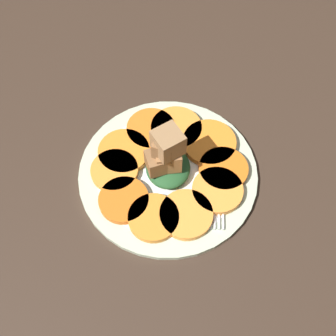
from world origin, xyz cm
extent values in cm
cube|color=#38281E|center=(0.00, 0.00, 1.00)|extent=(120.00, 120.00, 2.00)
cylinder|color=beige|center=(0.00, 0.00, 2.50)|extent=(29.94, 29.94, 1.00)
cylinder|color=white|center=(0.00, 0.00, 2.55)|extent=(23.95, 23.95, 1.00)
cylinder|color=orange|center=(4.54, -7.60, 3.68)|extent=(9.24, 9.24, 1.15)
cylinder|color=orange|center=(8.15, -2.29, 3.68)|extent=(8.97, 8.97, 1.15)
cylinder|color=orange|center=(8.41, 2.15, 3.68)|extent=(8.56, 8.56, 1.15)
cylinder|color=orange|center=(4.19, 7.12, 3.68)|extent=(8.78, 8.78, 1.15)
cylinder|color=orange|center=(0.64, 8.84, 3.68)|extent=(7.87, 7.87, 1.15)
cylinder|color=orange|center=(-4.92, 7.57, 3.68)|extent=(8.04, 8.04, 1.15)
cylinder|color=orange|center=(-8.43, 3.11, 3.68)|extent=(8.01, 8.01, 1.15)
cylinder|color=#F99439|center=(-8.38, -2.01, 3.68)|extent=(8.40, 8.40, 1.15)
cylinder|color=#F99438|center=(-4.73, -7.53, 3.68)|extent=(8.27, 8.27, 1.15)
cylinder|color=orange|center=(-0.89, -9.14, 3.68)|extent=(8.20, 8.20, 1.15)
ellipsoid|color=#235128|center=(0.00, 0.00, 4.35)|extent=(8.16, 7.34, 2.51)
cube|color=olive|center=(0.40, 0.03, 7.59)|extent=(4.04, 4.04, 3.96)
cube|color=brown|center=(-0.57, 1.75, 7.32)|extent=(4.10, 4.10, 3.43)
cube|color=brown|center=(0.48, 0.51, 10.48)|extent=(4.31, 4.31, 3.25)
cube|color=#9E754C|center=(-0.30, 0.02, 11.68)|extent=(5.43, 5.43, 4.05)
cube|color=silver|center=(1.27, -8.38, 3.30)|extent=(12.43, 3.04, 0.40)
cube|color=silver|center=(-5.61, -7.28, 3.30)|extent=(1.85, 2.52, 0.40)
cube|color=silver|center=(-8.92, -7.77, 3.30)|extent=(4.88, 1.07, 0.40)
cube|color=silver|center=(-8.82, -7.11, 3.30)|extent=(4.88, 1.07, 0.40)
cube|color=silver|center=(-8.71, -6.45, 3.30)|extent=(4.88, 1.07, 0.40)
cube|color=silver|center=(-8.61, -5.79, 3.30)|extent=(4.88, 1.07, 0.40)
camera|label=1|loc=(-34.79, 3.51, 63.97)|focal=45.00mm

